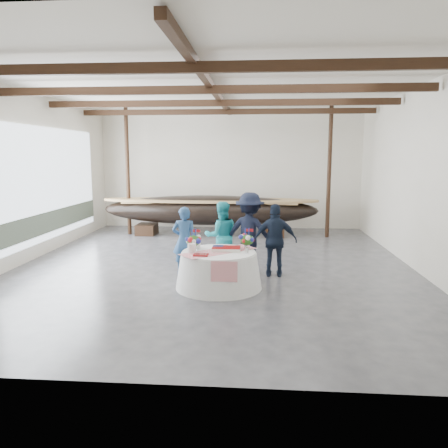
{
  "coord_description": "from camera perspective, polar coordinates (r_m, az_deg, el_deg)",
  "views": [
    {
      "loc": [
        1.12,
        -10.96,
        2.82
      ],
      "look_at": [
        0.29,
        -0.53,
        1.16
      ],
      "focal_mm": 35.0,
      "sensor_mm": 36.0,
      "label": 1
    }
  ],
  "objects": [
    {
      "name": "floor",
      "position": [
        11.37,
        -1.23,
        -5.35
      ],
      "size": [
        10.0,
        12.0,
        0.01
      ],
      "primitive_type": "cube",
      "color": "#3D3D42",
      "rests_on": "ground"
    },
    {
      "name": "wall_front",
      "position": [
        5.12,
        -8.09,
        2.52
      ],
      "size": [
        10.0,
        0.02,
        4.5
      ],
      "primitive_type": "cube",
      "color": "silver",
      "rests_on": "ground"
    },
    {
      "name": "guest_woman_blue",
      "position": [
        10.43,
        -5.18,
        -2.15
      ],
      "size": [
        0.61,
        0.41,
        1.62
      ],
      "primitive_type": "imported",
      "rotation": [
        0.0,
        0.0,
        3.18
      ],
      "color": "navy",
      "rests_on": "ground"
    },
    {
      "name": "longboat_display",
      "position": [
        15.37,
        -1.88,
        1.85
      ],
      "size": [
        7.58,
        1.52,
        1.42
      ],
      "color": "black",
      "rests_on": "ground"
    },
    {
      "name": "tabletop_items",
      "position": [
        9.41,
        -0.74,
        -2.52
      ],
      "size": [
        1.64,
        1.55,
        0.4
      ],
      "color": "red",
      "rests_on": "banquet_table"
    },
    {
      "name": "banquet_table",
      "position": [
        9.38,
        -0.68,
        -5.97
      ],
      "size": [
        1.84,
        1.84,
        0.79
      ],
      "color": "silver",
      "rests_on": "ground"
    },
    {
      "name": "wall_right",
      "position": [
        11.64,
        24.15,
        5.42
      ],
      "size": [
        0.02,
        12.0,
        4.5
      ],
      "primitive_type": "cube",
      "color": "silver",
      "rests_on": "ground"
    },
    {
      "name": "guest_woman_teal",
      "position": [
        10.72,
        -0.35,
        -1.57
      ],
      "size": [
        0.96,
        0.83,
        1.7
      ],
      "primitive_type": "imported",
      "rotation": [
        0.0,
        0.0,
        3.4
      ],
      "color": "#22A5B1",
      "rests_on": "ground"
    },
    {
      "name": "ceiling",
      "position": [
        11.14,
        -1.31,
        17.68
      ],
      "size": [
        10.0,
        12.0,
        0.01
      ],
      "primitive_type": "cube",
      "color": "white",
      "rests_on": "wall_back"
    },
    {
      "name": "wall_left",
      "position": [
        12.56,
        -24.71,
        5.59
      ],
      "size": [
        0.02,
        12.0,
        4.5
      ],
      "primitive_type": "cube",
      "color": "silver",
      "rests_on": "ground"
    },
    {
      "name": "pavilion_structure",
      "position": [
        11.81,
        -0.92,
        14.75
      ],
      "size": [
        9.8,
        11.76,
        4.5
      ],
      "color": "black",
      "rests_on": "ground"
    },
    {
      "name": "wall_back",
      "position": [
        17.01,
        0.79,
        7.08
      ],
      "size": [
        10.0,
        0.02,
        4.5
      ],
      "primitive_type": "cube",
      "color": "silver",
      "rests_on": "ground"
    },
    {
      "name": "guest_man_right",
      "position": [
        10.23,
        6.73,
        -2.14
      ],
      "size": [
        1.01,
        0.45,
        1.71
      ],
      "primitive_type": "imported",
      "rotation": [
        0.0,
        0.0,
        3.11
      ],
      "color": "#141E30",
      "rests_on": "ground"
    },
    {
      "name": "guest_man_left",
      "position": [
        10.5,
        3.37,
        -1.15
      ],
      "size": [
        1.41,
        1.06,
        1.94
      ],
      "primitive_type": "imported",
      "rotation": [
        0.0,
        0.0,
        2.84
      ],
      "color": "black",
      "rests_on": "ground"
    },
    {
      "name": "open_bay",
      "position": [
        13.45,
        -22.33,
        4.1
      ],
      "size": [
        0.03,
        7.0,
        3.2
      ],
      "color": "silver",
      "rests_on": "ground"
    }
  ]
}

